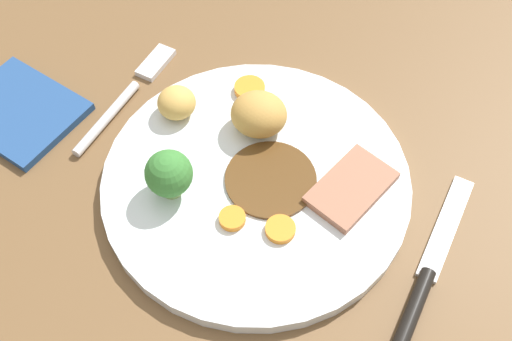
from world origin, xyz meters
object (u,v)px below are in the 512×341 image
at_px(meat_slice_main, 351,188).
at_px(roast_potato_right, 177,103).
at_px(roast_potato_left, 259,114).
at_px(carrot_coin_back, 280,229).
at_px(broccoli_floret, 169,174).
at_px(folded_napkin, 19,111).
at_px(fork, 128,94).
at_px(carrot_coin_side, 232,218).
at_px(carrot_coin_front, 250,89).
at_px(dinner_plate, 256,181).
at_px(knife, 424,282).

xyz_separation_m(meat_slice_main, roast_potato_right, (-0.17, 0.00, 0.01)).
xyz_separation_m(roast_potato_left, roast_potato_right, (-0.07, -0.02, -0.00)).
bearing_deg(meat_slice_main, roast_potato_left, 167.83).
height_order(meat_slice_main, roast_potato_left, roast_potato_left).
distance_m(meat_slice_main, carrot_coin_back, 0.07).
bearing_deg(meat_slice_main, broccoli_floret, -150.87).
relative_size(meat_slice_main, folded_napkin, 0.68).
distance_m(meat_slice_main, broccoli_floret, 0.15).
bearing_deg(fork, carrot_coin_side, -116.15).
bearing_deg(fork, carrot_coin_back, -109.13).
bearing_deg(carrot_coin_back, carrot_coin_front, 128.66).
bearing_deg(dinner_plate, carrot_coin_back, -40.45).
relative_size(dinner_plate, folded_napkin, 2.42).
relative_size(carrot_coin_back, broccoli_floret, 0.54).
distance_m(meat_slice_main, folded_napkin, 0.32).
relative_size(dinner_plate, roast_potato_left, 5.27).
relative_size(meat_slice_main, roast_potato_left, 1.48).
bearing_deg(carrot_coin_side, dinner_plate, 94.53).
bearing_deg(roast_potato_left, knife, -19.63).
distance_m(carrot_coin_front, folded_napkin, 0.22).
bearing_deg(dinner_plate, carrot_coin_side, -85.47).
distance_m(fork, knife, 0.32).
relative_size(roast_potato_left, roast_potato_right, 1.43).
xyz_separation_m(meat_slice_main, fork, (-0.24, 0.00, -0.01)).
bearing_deg(carrot_coin_front, carrot_coin_back, -51.34).
xyz_separation_m(carrot_coin_side, folded_napkin, (-0.24, 0.01, -0.01)).
xyz_separation_m(carrot_coin_side, fork, (-0.16, 0.08, -0.01)).
bearing_deg(carrot_coin_side, fork, 154.71).
bearing_deg(roast_potato_right, fork, 177.85).
bearing_deg(carrot_coin_side, folded_napkin, 177.87).
bearing_deg(meat_slice_main, carrot_coin_front, 156.75).
bearing_deg(dinner_plate, carrot_coin_front, 122.48).
relative_size(carrot_coin_front, broccoli_floret, 0.63).
bearing_deg(roast_potato_right, carrot_coin_side, -36.25).
height_order(carrot_coin_front, broccoli_floret, broccoli_floret).
bearing_deg(roast_potato_left, carrot_coin_front, 130.09).
height_order(fork, knife, knife).
bearing_deg(dinner_plate, broccoli_floret, -139.99).
height_order(roast_potato_right, carrot_coin_front, roast_potato_right).
distance_m(meat_slice_main, carrot_coin_front, 0.14).
bearing_deg(fork, folded_napkin, 130.26).
relative_size(meat_slice_main, broccoli_floret, 1.63).
bearing_deg(carrot_coin_back, roast_potato_left, 128.08).
bearing_deg(roast_potato_right, knife, -9.86).
distance_m(roast_potato_right, folded_napkin, 0.15).
xyz_separation_m(carrot_coin_back, fork, (-0.20, 0.07, -0.01)).
bearing_deg(carrot_coin_side, roast_potato_left, 106.28).
distance_m(carrot_coin_back, broccoli_floret, 0.10).
relative_size(meat_slice_main, roast_potato_right, 2.12).
bearing_deg(roast_potato_left, carrot_coin_side, -73.72).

